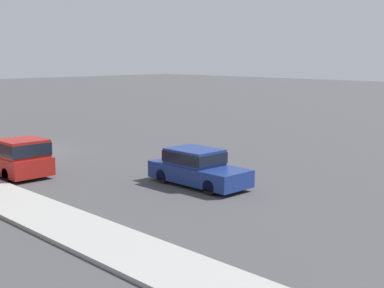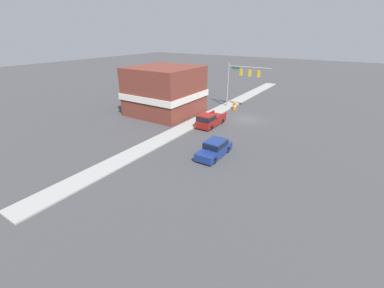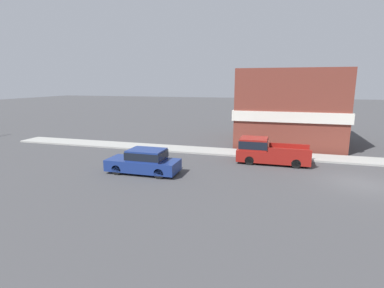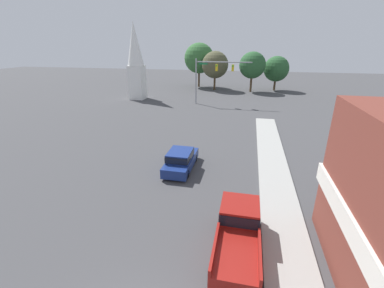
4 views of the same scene
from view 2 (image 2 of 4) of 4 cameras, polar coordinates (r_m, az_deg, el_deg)
The scene contains 7 objects.
ground_plane at distance 39.05m, azimuth 12.20°, elevation 5.36°, with size 200.00×200.00×0.00m, color #424244.
sidewalk_curb at distance 41.26m, azimuth 4.81°, elevation 6.89°, with size 2.40×60.00×0.14m.
near_signal_assembly at distance 43.59m, azimuth 10.96°, elevation 14.61°, with size 7.14×0.49×7.30m.
car_lead at distance 26.71m, azimuth 5.06°, elevation -0.92°, with size 1.92×4.82×1.63m.
pickup_truck_parked at distance 35.14m, azimuth 3.90°, elevation 5.37°, with size 2.04×5.25×1.86m.
construction_barrel at distance 43.83m, azimuth 9.43°, elevation 8.31°, with size 0.63×0.63×1.08m.
corner_brick_building at distance 40.66m, azimuth -6.04°, elevation 11.61°, with size 9.90×9.86×7.16m.
Camera 2 is at (-12.84, 34.91, 11.90)m, focal length 24.00 mm.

